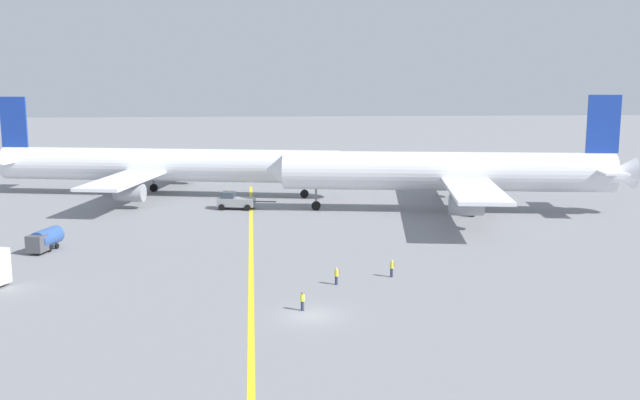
{
  "coord_description": "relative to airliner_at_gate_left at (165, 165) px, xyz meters",
  "views": [
    {
      "loc": [
        -3.75,
        -55.65,
        18.81
      ],
      "look_at": [
        3.29,
        31.67,
        4.0
      ],
      "focal_mm": 40.81,
      "sensor_mm": 36.0,
      "label": 1
    }
  ],
  "objects": [
    {
      "name": "gse_fuel_bowser_stubby",
      "position": [
        -8.34,
        -37.71,
        -3.52
      ],
      "size": [
        3.04,
        5.21,
        2.4
      ],
      "color": "#2D5199",
      "rests_on": "ground"
    },
    {
      "name": "pushback_tug",
      "position": [
        11.58,
        -13.4,
        -3.67
      ],
      "size": [
        8.54,
        3.58,
        2.83
      ],
      "color": "gray",
      "rests_on": "ground"
    },
    {
      "name": "ground_crew_wing_walker_right",
      "position": [
        27.72,
        -51.13,
        -3.98
      ],
      "size": [
        0.45,
        0.38,
        1.69
      ],
      "color": "#2D3351",
      "rests_on": "ground"
    },
    {
      "name": "taxiway_stripe",
      "position": [
        14.36,
        -51.87,
        -4.85
      ],
      "size": [
        2.07,
        120.0,
        0.01
      ],
      "primitive_type": "cube",
      "rotation": [
        0.0,
        0.0,
        0.01
      ],
      "color": "yellow",
      "rests_on": "ground"
    },
    {
      "name": "airliner_at_gate_left",
      "position": [
        0.0,
        0.0,
        0.0
      ],
      "size": [
        60.22,
        45.1,
        15.72
      ],
      "color": "white",
      "rests_on": "ground"
    },
    {
      "name": "airliner_being_pushed",
      "position": [
        41.79,
        -18.12,
        0.83
      ],
      "size": [
        51.41,
        45.02,
        16.47
      ],
      "color": "silver",
      "rests_on": "ground"
    },
    {
      "name": "ground_crew_ramp_agent_by_cones",
      "position": [
        22.2,
        -53.28,
        -4.04
      ],
      "size": [
        0.49,
        0.36,
        1.58
      ],
      "color": "#2D3351",
      "rests_on": "ground"
    },
    {
      "name": "ground_plane",
      "position": [
        19.26,
        -61.87,
        -4.86
      ],
      "size": [
        600.0,
        600.0,
        0.0
      ],
      "primitive_type": "plane",
      "color": "gray"
    },
    {
      "name": "ground_crew_marshaller_foreground",
      "position": [
        18.66,
        -60.56,
        -4.04
      ],
      "size": [
        0.36,
        0.36,
        1.58
      ],
      "color": "#2D3351",
      "rests_on": "ground"
    }
  ]
}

